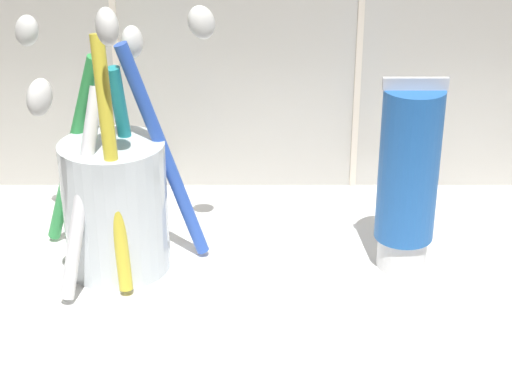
% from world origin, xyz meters
% --- Properties ---
extents(sink_counter, '(0.76, 0.33, 0.02)m').
position_xyz_m(sink_counter, '(0.00, 0.00, 0.01)').
color(sink_counter, white).
rests_on(sink_counter, ground).
extents(toothbrush_cup, '(0.14, 0.12, 0.19)m').
position_xyz_m(toothbrush_cup, '(-0.16, 0.03, 0.07)').
color(toothbrush_cup, silver).
rests_on(toothbrush_cup, sink_counter).
extents(toothpaste_tube, '(0.04, 0.04, 0.14)m').
position_xyz_m(toothpaste_tube, '(0.04, 0.03, 0.09)').
color(toothpaste_tube, white).
rests_on(toothpaste_tube, sink_counter).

